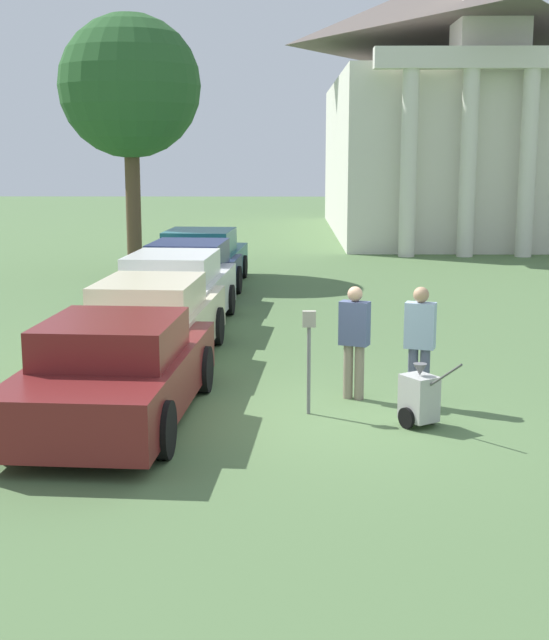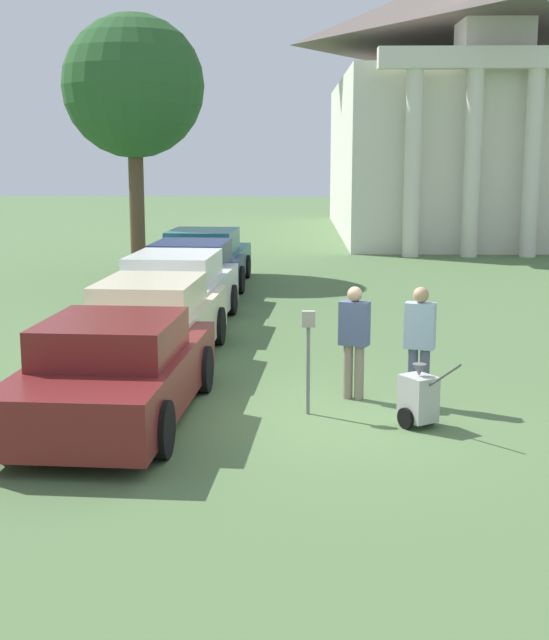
% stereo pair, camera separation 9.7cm
% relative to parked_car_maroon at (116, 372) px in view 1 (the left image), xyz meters
% --- Properties ---
extents(ground_plane, '(120.00, 120.00, 0.00)m').
position_rel_parked_car_maroon_xyz_m(ground_plane, '(2.71, 0.18, -0.66)').
color(ground_plane, '#517042').
extents(parked_car_maroon, '(2.31, 4.88, 1.42)m').
position_rel_parked_car_maroon_xyz_m(parked_car_maroon, '(0.00, 0.00, 0.00)').
color(parked_car_maroon, maroon).
rests_on(parked_car_maroon, ground_plane).
extents(parked_car_cream, '(2.20, 5.27, 1.47)m').
position_rel_parked_car_maroon_xyz_m(parked_car_cream, '(0.00, 3.22, 0.03)').
color(parked_car_cream, beige).
rests_on(parked_car_cream, ground_plane).
extents(parked_car_white, '(2.28, 5.26, 1.55)m').
position_rel_parked_car_maroon_xyz_m(parked_car_white, '(0.00, 6.34, 0.06)').
color(parked_car_white, silver).
rests_on(parked_car_white, ground_plane).
extents(parked_car_navy, '(2.30, 5.14, 1.49)m').
position_rel_parked_car_maroon_xyz_m(parked_car_navy, '(-0.00, 9.35, 0.02)').
color(parked_car_navy, '#19234C').
rests_on(parked_car_navy, ground_plane).
extents(parked_car_teal, '(2.34, 5.11, 1.51)m').
position_rel_parked_car_maroon_xyz_m(parked_car_teal, '(-0.00, 12.20, 0.03)').
color(parked_car_teal, '#23666B').
rests_on(parked_car_teal, ground_plane).
extents(parking_meter, '(0.18, 0.09, 1.44)m').
position_rel_parked_car_maroon_xyz_m(parking_meter, '(2.58, 0.34, 0.33)').
color(parking_meter, slate).
rests_on(parking_meter, ground_plane).
extents(person_worker, '(0.47, 0.36, 1.66)m').
position_rel_parked_car_maroon_xyz_m(person_worker, '(3.25, 1.11, 0.28)').
color(person_worker, gray).
rests_on(person_worker, ground_plane).
extents(person_supervisor, '(0.47, 0.34, 1.70)m').
position_rel_parked_car_maroon_xyz_m(person_supervisor, '(4.15, 0.81, 0.31)').
color(person_supervisor, '#515670').
rests_on(person_supervisor, ground_plane).
extents(equipment_cart, '(0.70, 0.93, 1.00)m').
position_rel_parked_car_maroon_xyz_m(equipment_cart, '(4.01, -0.21, -0.28)').
color(equipment_cart, '#B2B2AD').
rests_on(equipment_cart, ground_plane).
extents(church, '(10.22, 18.51, 24.53)m').
position_rel_parked_car_maroon_xyz_m(church, '(9.43, 27.87, 5.24)').
color(church, silver).
rests_on(church, ground_plane).
extents(shade_tree, '(4.10, 4.10, 7.46)m').
position_rel_parked_car_maroon_xyz_m(shade_tree, '(-2.22, 14.85, 4.71)').
color(shade_tree, brown).
rests_on(shade_tree, ground_plane).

